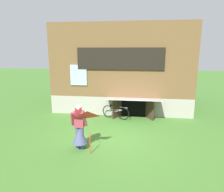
% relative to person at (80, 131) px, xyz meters
% --- Properties ---
extents(ground_plane, '(60.00, 60.00, 0.00)m').
position_rel_person_xyz_m(ground_plane, '(1.05, 1.04, -0.70)').
color(ground_plane, '#3D6B28').
extents(log_house, '(7.76, 6.05, 4.92)m').
position_rel_person_xyz_m(log_house, '(1.05, 6.51, 1.76)').
color(log_house, '#9E998E').
rests_on(log_house, ground_plane).
extents(person, '(0.61, 0.53, 1.66)m').
position_rel_person_xyz_m(person, '(0.00, 0.00, 0.00)').
color(person, '#474C75').
rests_on(person, ground_plane).
extents(kite, '(0.85, 0.88, 1.48)m').
position_rel_person_xyz_m(kite, '(0.43, -0.49, 0.54)').
color(kite, red).
rests_on(kite, ground_plane).
extents(bicycle_silver, '(1.46, 0.55, 0.70)m').
position_rel_person_xyz_m(bicycle_silver, '(0.88, 3.56, -0.36)').
color(bicycle_silver, black).
rests_on(bicycle_silver, ground_plane).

